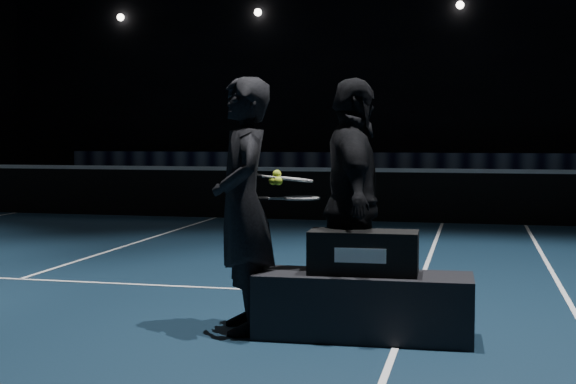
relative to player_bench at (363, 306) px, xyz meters
name	(u,v)px	position (x,y,z in m)	size (l,w,h in m)	color
floor	(213,218)	(-3.84, 8.00, -0.24)	(36.00, 36.00, 0.00)	black
wall_back	(357,48)	(-3.84, 26.00, 4.76)	(30.00, 30.00, 0.00)	black
court_lines	(213,218)	(-3.84, 8.00, -0.24)	(10.98, 23.78, 0.01)	white
net_mesh	(213,194)	(-3.84, 8.00, 0.21)	(12.80, 0.02, 0.86)	black
net_tape	(213,168)	(-3.84, 8.00, 0.67)	(12.80, 0.03, 0.07)	white
sponsor_backdrop	(346,165)	(-3.84, 23.50, 0.21)	(22.00, 0.15, 0.90)	black
fixtures_far	(356,9)	(-3.84, 25.80, 6.26)	(20.00, 0.30, 0.30)	white
player_bench	(363,306)	(0.00, 0.00, 0.00)	(1.61, 0.54, 0.48)	black
racket_bag	(363,252)	(0.00, 0.00, 0.40)	(0.80, 0.34, 0.32)	black
bag_signature	(360,256)	(0.00, -0.17, 0.40)	(0.38, 0.00, 0.11)	white
player_a	(243,205)	(-0.93, -0.01, 0.73)	(0.71, 0.47, 1.95)	black
player_b	(353,204)	(-0.12, 0.26, 0.73)	(1.14, 0.48, 1.95)	black
racket_lower	(301,198)	(-0.50, 0.13, 0.79)	(0.68, 0.22, 0.03)	black
racket_upper	(294,179)	(-0.56, 0.15, 0.93)	(0.68, 0.22, 0.03)	black
tennis_balls	(276,179)	(-0.69, 0.08, 0.94)	(0.12, 0.10, 0.12)	#A8CE2B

